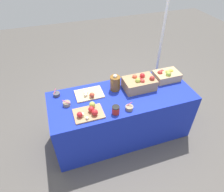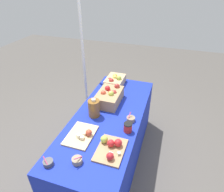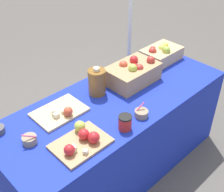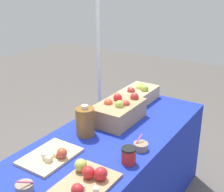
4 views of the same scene
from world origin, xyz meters
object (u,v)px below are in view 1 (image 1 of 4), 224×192
Objects in this scene: apple_crate_left at (167,75)px; cider_jug at (115,83)px; sample_bowl_mid at (67,104)px; coffee_cup at (116,110)px; apple_crate_middle at (139,83)px; cutting_board_front at (89,112)px; tent_pole at (161,43)px; sample_bowl_near at (129,108)px; sample_bowl_far at (57,94)px; cutting_board_back at (89,94)px.

apple_crate_left is 0.77m from cider_jug.
cider_jug reaches higher than sample_bowl_mid.
sample_bowl_mid is at bearing -170.28° from cider_jug.
coffee_cup is (-0.91, -0.43, -0.01)m from apple_crate_left.
apple_crate_middle is 0.58m from coffee_cup.
tent_pole is (1.41, 0.92, 0.23)m from cutting_board_front.
apple_crate_middle is (-0.45, -0.07, 0.02)m from apple_crate_left.
sample_bowl_near is at bearing 3.40° from coffee_cup.
sample_bowl_mid is 0.25m from sample_bowl_far.
sample_bowl_near is at bearing -133.32° from tent_pole.
sample_bowl_mid reaches higher than sample_bowl_far.
tent_pole is (1.64, 0.69, 0.24)m from sample_bowl_mid.
sample_bowl_mid is (-0.31, -0.10, 0.01)m from cutting_board_back.
sample_bowl_near is at bearing -23.93° from sample_bowl_mid.
sample_bowl_near is at bearing -9.16° from cutting_board_front.
apple_crate_middle is 0.33m from cider_jug.
cider_jug is 0.46m from coffee_cup.
apple_crate_left is 1.26m from cutting_board_front.
apple_crate_middle is at bearing -135.24° from tent_pole.
cutting_board_front is at bearing -54.99° from sample_bowl_far.
apple_crate_middle reaches higher than apple_crate_left.
tent_pole reaches higher than cutting_board_back.
sample_bowl_far is 0.83m from coffee_cup.
cider_jug is at bearing -8.47° from sample_bowl_far.
cutting_board_back is 1.59× the size of cider_jug.
tent_pole is (0.66, 0.65, 0.18)m from apple_crate_middle.
cider_jug is at bearing 166.55° from apple_crate_middle.
sample_bowl_near reaches higher than sample_bowl_mid.
cutting_board_back is at bearing 117.03° from coffee_cup.
sample_bowl_far is at bearing -165.14° from tent_pole.
cutting_board_back is 3.92× the size of sample_bowl_far.
sample_bowl_near is 0.43m from cider_jug.
sample_bowl_mid reaches higher than cutting_board_front.
sample_bowl_far is at bearing 162.78° from cutting_board_back.
cutting_board_back is 0.37m from cider_jug.
cutting_board_front is (-1.21, -0.34, -0.03)m from apple_crate_left.
sample_bowl_mid is at bearing 134.05° from cutting_board_front.
cutting_board_back is (-0.67, 0.06, -0.06)m from apple_crate_middle.
cutting_board_front is at bearing -103.72° from cutting_board_back.
sample_bowl_far is 0.77m from cider_jug.
cider_jug is at bearing -149.47° from tent_pole.
cider_jug is 0.11× the size of tent_pole.
sample_bowl_mid is 1.05× the size of sample_bowl_far.
coffee_cup is at bearing -41.44° from sample_bowl_far.
sample_bowl_mid is (-0.23, 0.23, -0.01)m from cutting_board_front.
sample_bowl_near is at bearing -129.37° from apple_crate_middle.
coffee_cup reaches higher than cutting_board_back.
coffee_cup is 0.05× the size of tent_pole.
cider_jug is (0.36, 0.01, 0.09)m from cutting_board_back.
apple_crate_middle reaches higher than cutting_board_back.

